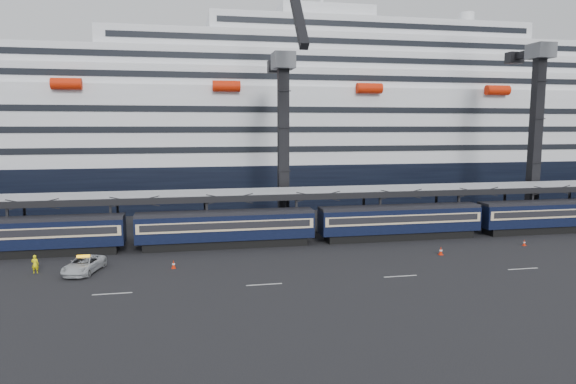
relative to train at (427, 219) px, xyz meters
name	(u,v)px	position (x,y,z in m)	size (l,w,h in m)	color
ground	(515,257)	(4.65, -10.00, -2.20)	(260.00, 260.00, 0.00)	black
train	(427,219)	(0.00, 0.00, 0.00)	(133.05, 3.00, 4.05)	black
canopy	(447,188)	(4.65, 4.00, 3.05)	(130.00, 6.25, 5.53)	#9A9CA2
cruise_ship	(357,130)	(3.57, 35.99, 10.14)	(214.09, 28.84, 34.00)	black
crane_dark_near	(284,135)	(-15.35, 8.59, 9.73)	(4.50, 17.75, 35.08)	#53565B
crane_dark_mid	(538,123)	(19.65, 7.59, 11.16)	(4.50, 18.24, 39.64)	#53565B
pickup_truck	(84,265)	(-36.63, -7.37, -1.49)	(2.37, 5.15, 1.43)	#B6B9BE
worker	(35,264)	(-40.81, -6.78, -1.37)	(0.61, 0.40, 1.67)	#FFF10D
traffic_cone_b	(174,264)	(-28.80, -7.55, -1.82)	(0.39, 0.39, 0.78)	red
traffic_cone_c	(441,251)	(-2.25, -7.75, -1.77)	(0.43, 0.43, 0.86)	red
traffic_cone_d	(524,243)	(8.69, -5.82, -1.87)	(0.34, 0.34, 0.68)	red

